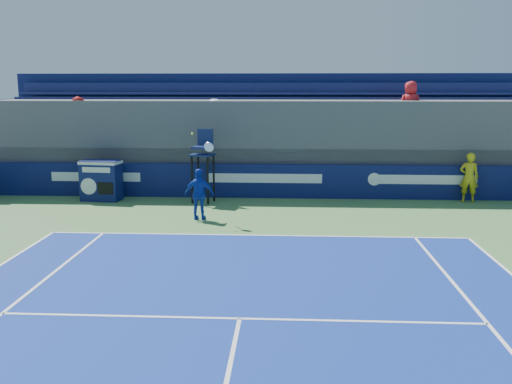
# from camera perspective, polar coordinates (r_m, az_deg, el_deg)

# --- Properties ---
(ball_person) EXTENTS (0.69, 0.53, 1.69)m
(ball_person) POSITION_cam_1_polar(r_m,az_deg,el_deg) (20.53, 20.52, 1.38)
(ball_person) COLOR gold
(ball_person) RESTS_ON apron
(back_hoarding) EXTENTS (20.40, 0.21, 1.20)m
(back_hoarding) POSITION_cam_1_polar(r_m,az_deg,el_deg) (20.02, 0.88, 1.09)
(back_hoarding) COLOR #0D1449
(back_hoarding) RESTS_ON ground
(match_clock) EXTENTS (1.39, 0.87, 1.40)m
(match_clock) POSITION_cam_1_polar(r_m,az_deg,el_deg) (20.24, -15.22, 1.23)
(match_clock) COLOR #0F164D
(match_clock) RESTS_ON ground
(umpire_chair) EXTENTS (0.85, 0.85, 2.48)m
(umpire_chair) POSITION_cam_1_polar(r_m,az_deg,el_deg) (19.19, -5.32, 3.44)
(umpire_chair) COLOR black
(umpire_chair) RESTS_ON ground
(tennis_player) EXTENTS (0.94, 0.49, 2.57)m
(tennis_player) POSITION_cam_1_polar(r_m,az_deg,el_deg) (16.75, -5.68, -0.20)
(tennis_player) COLOR #1434A9
(tennis_player) RESTS_ON apron
(stadium_seating) EXTENTS (21.00, 4.05, 4.40)m
(stadium_seating) POSITION_cam_1_polar(r_m,az_deg,el_deg) (21.89, 1.02, 5.17)
(stadium_seating) COLOR #49494E
(stadium_seating) RESTS_ON ground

